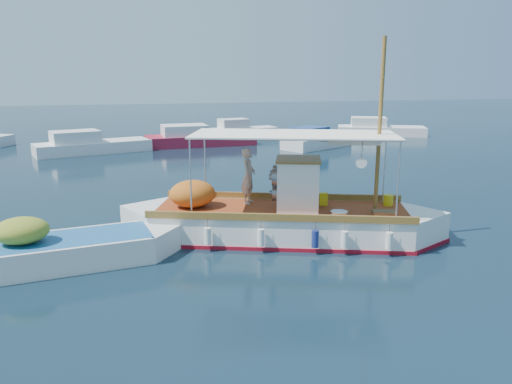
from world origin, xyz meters
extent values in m
plane|color=black|center=(0.00, 0.00, 0.00)|extent=(160.00, 160.00, 0.00)
cube|color=white|center=(-0.66, -0.79, 0.38)|extent=(8.62, 5.34, 1.20)
cube|color=white|center=(-4.50, 0.59, 0.38)|extent=(2.57, 2.57, 1.20)
cube|color=white|center=(3.19, -2.18, 0.38)|extent=(2.57, 2.57, 1.20)
cube|color=maroon|center=(-0.66, -0.79, 0.02)|extent=(8.75, 5.45, 0.20)
cube|color=#8B3715|center=(-0.66, -0.79, 0.96)|extent=(8.54, 5.13, 0.07)
cube|color=brown|center=(-0.19, 0.50, 1.09)|extent=(7.83, 2.91, 0.22)
cube|color=brown|center=(-1.12, -2.09, 1.09)|extent=(7.83, 2.91, 0.22)
cube|color=white|center=(-0.14, -0.98, 1.80)|extent=(1.71, 1.78, 1.64)
cube|color=brown|center=(-0.14, -0.98, 2.65)|extent=(1.85, 1.92, 0.07)
cylinder|color=slate|center=(-0.93, -1.07, 2.13)|extent=(0.41, 0.59, 0.55)
cylinder|color=slate|center=(-0.69, -0.41, 2.13)|extent=(0.41, 0.59, 0.55)
cylinder|color=slate|center=(-0.81, -0.74, 1.53)|extent=(0.41, 0.59, 0.55)
cylinder|color=brown|center=(2.21, -1.83, 3.71)|extent=(0.17, 0.17, 5.45)
cylinder|color=brown|center=(1.39, -1.53, 3.27)|extent=(1.88, 0.75, 0.09)
cylinder|color=silver|center=(-2.82, 1.26, 2.21)|extent=(0.06, 0.06, 2.45)
cylinder|color=silver|center=(-3.63, -1.00, 2.21)|extent=(0.06, 0.06, 2.45)
cylinder|color=silver|center=(3.03, -0.85, 2.21)|extent=(0.06, 0.06, 2.45)
cylinder|color=silver|center=(2.22, -3.10, 2.21)|extent=(0.06, 0.06, 2.45)
cube|color=white|center=(-0.30, -0.92, 3.46)|extent=(6.94, 4.64, 0.04)
ellipsoid|color=#BE601B|center=(-3.43, 0.20, 1.44)|extent=(1.88, 1.74, 0.92)
cube|color=gold|center=(0.88, -0.71, 1.20)|extent=(0.32, 0.28, 0.44)
cylinder|color=gold|center=(2.99, -1.30, 1.17)|extent=(0.42, 0.42, 0.37)
cube|color=brown|center=(2.27, -2.31, 1.05)|extent=(0.83, 0.70, 0.13)
cylinder|color=#B2B2B2|center=(0.88, -1.99, 1.05)|extent=(0.70, 0.70, 0.13)
cylinder|color=white|center=(1.21, -2.68, 2.76)|extent=(0.32, 0.14, 0.33)
cylinder|color=white|center=(-3.23, -1.49, 0.49)|extent=(0.28, 0.28, 0.52)
cylinder|color=navy|center=(-0.15, -2.60, 0.49)|extent=(0.28, 0.28, 0.52)
cylinder|color=white|center=(1.90, -3.34, 0.49)|extent=(0.28, 0.28, 0.52)
imported|color=#BAAC9A|center=(-1.50, 0.23, 1.93)|extent=(0.73, 0.82, 1.88)
cube|color=white|center=(-7.50, -1.54, 0.28)|extent=(5.33, 2.67, 1.00)
cube|color=white|center=(-4.98, -1.19, 0.28)|extent=(1.97, 1.97, 1.00)
cube|color=#205A93|center=(-7.50, -1.54, 0.75)|extent=(5.30, 2.45, 0.06)
ellipsoid|color=olive|center=(-8.38, -1.66, 1.14)|extent=(1.61, 1.39, 0.73)
cube|color=silver|center=(-7.57, 20.14, 0.30)|extent=(8.02, 4.49, 1.00)
cube|color=silver|center=(-8.67, 19.81, 1.20)|extent=(3.52, 2.83, 0.80)
cube|color=maroon|center=(0.22, 22.07, 0.30)|extent=(8.36, 3.28, 1.00)
cube|color=silver|center=(-1.01, 22.00, 1.20)|extent=(3.42, 2.57, 0.80)
cube|color=silver|center=(8.38, 18.57, 0.30)|extent=(6.04, 4.67, 1.00)
cube|color=navy|center=(7.63, 18.16, 1.20)|extent=(2.89, 2.73, 0.80)
cube|color=silver|center=(16.80, 24.28, 0.30)|extent=(7.98, 5.42, 1.00)
cube|color=silver|center=(15.76, 24.74, 1.20)|extent=(3.66, 3.24, 0.80)
cube|color=silver|center=(4.59, 26.35, 0.30)|extent=(6.20, 3.01, 1.00)
cube|color=silver|center=(3.72, 26.19, 1.20)|extent=(2.64, 2.09, 0.80)
camera|label=1|loc=(-5.55, -15.89, 5.30)|focal=35.00mm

